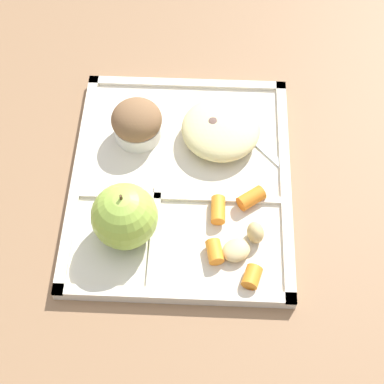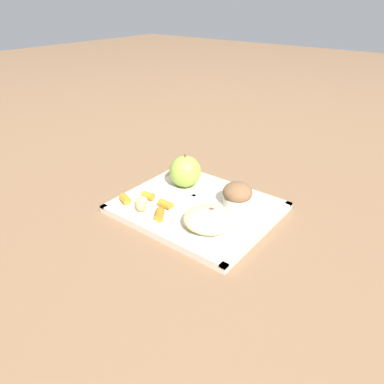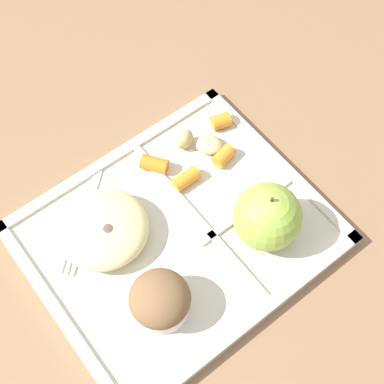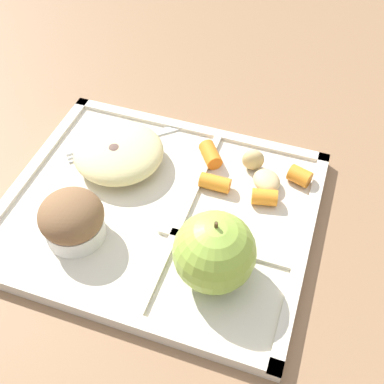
{
  "view_description": "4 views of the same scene",
  "coord_description": "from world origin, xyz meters",
  "views": [
    {
      "loc": [
        -0.46,
        -0.03,
        0.7
      ],
      "look_at": [
        -0.03,
        -0.02,
        0.03
      ],
      "focal_mm": 57.94,
      "sensor_mm": 36.0,
      "label": 1
    },
    {
      "loc": [
        0.43,
        -0.57,
        0.45
      ],
      "look_at": [
        -0.02,
        0.01,
        0.04
      ],
      "focal_mm": 33.34,
      "sensor_mm": 36.0,
      "label": 2
    },
    {
      "loc": [
        0.16,
        0.23,
        0.64
      ],
      "look_at": [
        -0.04,
        -0.01,
        0.06
      ],
      "focal_mm": 52.26,
      "sensor_mm": 36.0,
      "label": 3
    },
    {
      "loc": [
        -0.15,
        0.32,
        0.44
      ],
      "look_at": [
        -0.04,
        -0.02,
        0.04
      ],
      "focal_mm": 45.17,
      "sensor_mm": 36.0,
      "label": 4
    }
  ],
  "objects": [
    {
      "name": "meatball_front",
      "position": [
        0.07,
        -0.04,
        0.03
      ],
      "size": [
        0.04,
        0.04,
        0.04
      ],
      "primitive_type": "sphere",
      "color": "brown",
      "rests_on": "lunch_tray"
    },
    {
      "name": "potato_chunk_small",
      "position": [
        -0.11,
        -0.07,
        0.02
      ],
      "size": [
        0.05,
        0.05,
        0.02
      ],
      "primitive_type": "ellipsoid",
      "rotation": [
        0.0,
        0.0,
        2.2
      ],
      "color": "tan",
      "rests_on": "lunch_tray"
    },
    {
      "name": "meatball_center",
      "position": [
        0.09,
        -0.04,
        0.03
      ],
      "size": [
        0.04,
        0.04,
        0.04
      ],
      "primitive_type": "sphere",
      "color": "#755B4C",
      "rests_on": "lunch_tray"
    },
    {
      "name": "carrot_slice_near_corner",
      "position": [
        -0.03,
        -0.09,
        0.02
      ],
      "size": [
        0.04,
        0.04,
        0.02
      ],
      "primitive_type": "cylinder",
      "rotation": [
        0.0,
        1.57,
        5.35
      ],
      "color": "orange",
      "rests_on": "lunch_tray"
    },
    {
      "name": "plastic_fork",
      "position": [
        0.08,
        -0.08,
        0.01
      ],
      "size": [
        0.12,
        0.11,
        0.0
      ],
      "color": "silver",
      "rests_on": "lunch_tray"
    },
    {
      "name": "carrot_slice_edge",
      "position": [
        -0.05,
        -0.05,
        0.02
      ],
      "size": [
        0.04,
        0.02,
        0.02
      ],
      "primitive_type": "cylinder",
      "rotation": [
        0.0,
        1.57,
        0.01
      ],
      "color": "orange",
      "rests_on": "lunch_tray"
    },
    {
      "name": "ground",
      "position": [
        0.0,
        0.0,
        0.0
      ],
      "size": [
        6.0,
        6.0,
        0.0
      ],
      "primitive_type": "plane",
      "color": "#846042"
    },
    {
      "name": "bran_muffin",
      "position": [
        0.07,
        0.06,
        0.04
      ],
      "size": [
        0.07,
        0.07,
        0.06
      ],
      "color": "silver",
      "rests_on": "lunch_tray"
    },
    {
      "name": "lunch_tray",
      "position": [
        -0.0,
        0.0,
        0.01
      ],
      "size": [
        0.35,
        0.29,
        0.02
      ],
      "color": "beige",
      "rests_on": "ground"
    },
    {
      "name": "meatball_side",
      "position": [
        0.08,
        -0.05,
        0.03
      ],
      "size": [
        0.04,
        0.04,
        0.04
      ],
      "primitive_type": "sphere",
      "color": "brown",
      "rests_on": "lunch_tray"
    },
    {
      "name": "meatball_back",
      "position": [
        0.07,
        -0.06,
        0.03
      ],
      "size": [
        0.03,
        0.03,
        0.03
      ],
      "primitive_type": "sphere",
      "color": "brown",
      "rests_on": "lunch_tray"
    },
    {
      "name": "egg_noodle_pile",
      "position": [
        0.07,
        -0.05,
        0.03
      ],
      "size": [
        0.11,
        0.11,
        0.04
      ],
      "primitive_type": "ellipsoid",
      "color": "beige",
      "rests_on": "lunch_tray"
    },
    {
      "name": "potato_chunk_golden",
      "position": [
        -0.09,
        -0.1,
        0.03
      ],
      "size": [
        0.03,
        0.03,
        0.03
      ],
      "primitive_type": "ellipsoid",
      "rotation": [
        0.0,
        0.0,
        0.26
      ],
      "color": "tan",
      "rests_on": "lunch_tray"
    },
    {
      "name": "carrot_slice_small",
      "position": [
        -0.14,
        -0.09,
        0.02
      ],
      "size": [
        0.03,
        0.03,
        0.02
      ],
      "primitive_type": "cylinder",
      "rotation": [
        0.0,
        1.57,
        2.84
      ],
      "color": "orange",
      "rests_on": "lunch_tray"
    },
    {
      "name": "green_apple",
      "position": [
        -0.09,
        0.06,
        0.05
      ],
      "size": [
        0.08,
        0.08,
        0.09
      ],
      "color": "#93B742",
      "rests_on": "lunch_tray"
    },
    {
      "name": "carrot_slice_center",
      "position": [
        -0.11,
        -0.05,
        0.02
      ],
      "size": [
        0.03,
        0.02,
        0.02
      ],
      "primitive_type": "cylinder",
      "rotation": [
        0.0,
        1.57,
        3.35
      ],
      "color": "orange",
      "rests_on": "lunch_tray"
    }
  ]
}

